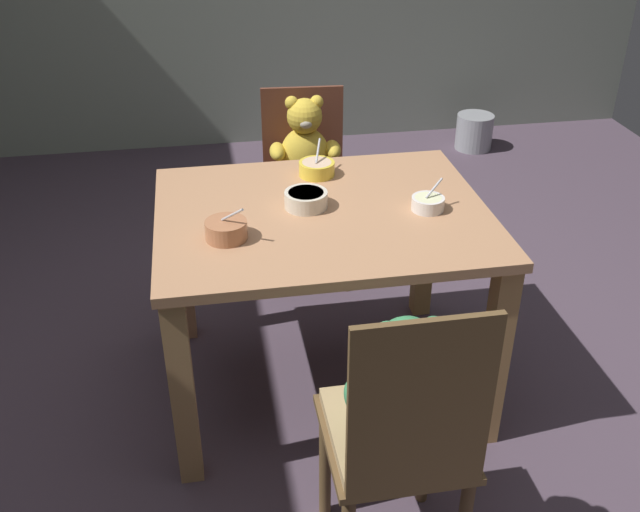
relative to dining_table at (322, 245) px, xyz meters
The scene contains 9 objects.
ground_plane 0.62m from the dining_table, ahead, with size 5.20×5.20×0.04m.
dining_table is the anchor object (origin of this frame).
teddy_chair_far_center 0.83m from the dining_table, 85.28° to the left, with size 0.42×0.41×0.85m.
teddy_chair_near_front 0.83m from the dining_table, 86.18° to the right, with size 0.37×0.38×0.96m.
porridge_bowl_cream_center 0.17m from the dining_table, 142.81° to the left, with size 0.15×0.15×0.06m.
porridge_bowl_white_near_right 0.39m from the dining_table, ahead, with size 0.11×0.11×0.10m.
porridge_bowl_terracotta_near_left 0.39m from the dining_table, 157.40° to the right, with size 0.13×0.13×0.13m.
porridge_bowl_yellow_far_center 0.33m from the dining_table, 84.18° to the left, with size 0.13×0.14×0.12m.
metal_pail 2.61m from the dining_table, 57.05° to the left, with size 0.24×0.24×0.23m, color #93969B.
Camera 1 is at (-0.38, -2.15, 1.85)m, focal length 41.00 mm.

